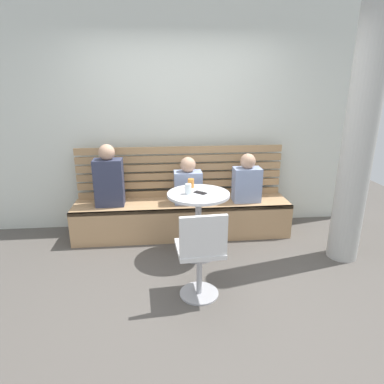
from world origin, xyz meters
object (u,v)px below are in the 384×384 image
(booth_bench, at_px, (183,218))
(person_child_middle, at_px, (188,183))
(phone_on_table, at_px, (200,193))
(person_child_left, at_px, (247,181))
(cup_water_clear, at_px, (188,189))
(cafe_table, at_px, (198,212))
(cup_tumbler_orange, at_px, (191,183))
(white_chair, at_px, (201,253))
(person_adult, at_px, (109,179))

(booth_bench, xyz_separation_m, person_child_middle, (0.07, -0.00, 0.47))
(booth_bench, xyz_separation_m, phone_on_table, (0.16, -0.55, 0.52))
(person_child_left, bearing_deg, booth_bench, 178.73)
(person_child_middle, distance_m, cup_water_clear, 0.57)
(booth_bench, height_order, person_child_middle, person_child_middle)
(cafe_table, bearing_deg, cup_tumbler_orange, 105.95)
(white_chair, bearing_deg, person_child_middle, 89.67)
(person_child_middle, relative_size, cup_water_clear, 5.28)
(cup_tumbler_orange, bearing_deg, person_child_middle, 90.82)
(cafe_table, height_order, phone_on_table, phone_on_table)
(cafe_table, bearing_deg, white_chair, -95.18)
(white_chair, bearing_deg, cup_water_clear, 92.73)
(booth_bench, bearing_deg, person_child_left, -1.27)
(phone_on_table, bearing_deg, cafe_table, 131.36)
(booth_bench, distance_m, person_child_middle, 0.48)
(cafe_table, relative_size, white_chair, 0.87)
(person_child_middle, xyz_separation_m, cup_water_clear, (-0.05, -0.56, 0.10))
(person_child_left, height_order, phone_on_table, person_child_left)
(cafe_table, distance_m, cup_water_clear, 0.30)
(booth_bench, xyz_separation_m, cup_water_clear, (0.03, -0.56, 0.57))
(cup_tumbler_orange, bearing_deg, cup_water_clear, -102.60)
(cup_water_clear, distance_m, phone_on_table, 0.14)
(person_child_left, relative_size, cup_water_clear, 5.56)
(cafe_table, xyz_separation_m, cup_water_clear, (-0.11, -0.01, 0.28))
(booth_bench, height_order, person_adult, person_adult)
(person_child_left, xyz_separation_m, phone_on_table, (-0.66, -0.53, 0.04))
(booth_bench, xyz_separation_m, cafe_table, (0.14, -0.55, 0.30))
(booth_bench, relative_size, person_child_left, 4.42)
(white_chair, xyz_separation_m, person_child_middle, (0.01, 1.36, 0.23))
(cafe_table, distance_m, person_adult, 1.19)
(cup_water_clear, bearing_deg, booth_bench, 92.58)
(booth_bench, distance_m, person_adult, 1.05)
(cafe_table, height_order, person_child_middle, person_child_middle)
(cafe_table, relative_size, person_child_middle, 1.27)
(cafe_table, height_order, person_adult, person_adult)
(phone_on_table, bearing_deg, cup_water_clear, 138.48)
(white_chair, bearing_deg, phone_on_table, 83.48)
(person_child_left, relative_size, cup_tumbler_orange, 6.11)
(person_adult, distance_m, cup_water_clear, 1.07)
(white_chair, bearing_deg, person_adult, 124.83)
(person_adult, bearing_deg, booth_bench, 0.06)
(cup_water_clear, bearing_deg, person_child_middle, 85.31)
(white_chair, xyz_separation_m, person_child_left, (0.75, 1.35, 0.24))
(cafe_table, distance_m, person_child_middle, 0.58)
(person_child_left, height_order, cup_water_clear, person_child_left)
(white_chair, xyz_separation_m, phone_on_table, (0.09, 0.81, 0.28))
(white_chair, distance_m, person_child_left, 1.56)
(white_chair, xyz_separation_m, person_adult, (-0.95, 1.36, 0.31))
(person_child_middle, bearing_deg, white_chair, -90.33)
(white_chair, distance_m, cup_water_clear, 0.87)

